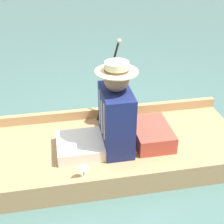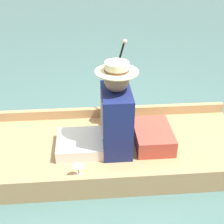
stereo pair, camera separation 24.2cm
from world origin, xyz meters
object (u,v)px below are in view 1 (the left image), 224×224
object	(u,v)px
wine_glass	(84,171)
walking_cane	(110,75)
teddy_bear	(106,109)
seated_person	(109,119)

from	to	relation	value
wine_glass	walking_cane	world-z (taller)	walking_cane
wine_glass	teddy_bear	bearing A→B (deg)	-21.85
seated_person	wine_glass	bearing A→B (deg)	150.50
wine_glass	walking_cane	size ratio (longest dim) A/B	0.13
teddy_bear	wine_glass	size ratio (longest dim) A/B	3.27
teddy_bear	walking_cane	world-z (taller)	walking_cane
seated_person	teddy_bear	bearing A→B (deg)	0.37
seated_person	wine_glass	world-z (taller)	seated_person
teddy_bear	wine_glass	world-z (taller)	teddy_bear
seated_person	teddy_bear	xyz separation A→B (m)	(0.42, -0.04, -0.13)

